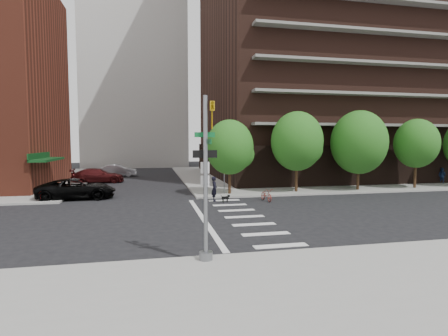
# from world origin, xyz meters

# --- Properties ---
(ground) EXTENTS (120.00, 120.00, 0.00)m
(ground) POSITION_xyz_m (0.00, 0.00, 0.00)
(ground) COLOR black
(ground) RESTS_ON ground
(sidewalk_ne) EXTENTS (39.00, 33.00, 0.15)m
(sidewalk_ne) POSITION_xyz_m (20.50, 23.50, 0.07)
(sidewalk_ne) COLOR gray
(sidewalk_ne) RESTS_ON ground
(crosswalk) EXTENTS (3.85, 13.00, 0.01)m
(crosswalk) POSITION_xyz_m (2.21, -0.00, 0.01)
(crosswalk) COLOR silver
(crosswalk) RESTS_ON ground
(apartment_tower) EXTENTS (26.65, 25.50, 45.00)m
(apartment_tower) POSITION_xyz_m (18.00, 24.00, 20.91)
(apartment_tower) COLOR black
(apartment_tower) RESTS_ON sidewalk_ne
(highrise_bg) EXTENTS (18.00, 14.00, 60.00)m
(highrise_bg) POSITION_xyz_m (-5.00, 48.00, 30.00)
(highrise_bg) COLOR beige
(highrise_bg) RESTS_ON ground
(tree_a) EXTENTS (4.00, 4.00, 5.90)m
(tree_a) POSITION_xyz_m (4.00, 8.50, 4.04)
(tree_a) COLOR #301E11
(tree_a) RESTS_ON sidewalk_ne
(tree_b) EXTENTS (4.50, 4.50, 6.65)m
(tree_b) POSITION_xyz_m (10.00, 8.50, 4.54)
(tree_b) COLOR #301E11
(tree_b) RESTS_ON sidewalk_ne
(tree_c) EXTENTS (5.00, 5.00, 6.80)m
(tree_c) POSITION_xyz_m (16.00, 8.50, 4.45)
(tree_c) COLOR #301E11
(tree_c) RESTS_ON sidewalk_ne
(tree_d) EXTENTS (4.00, 4.00, 6.20)m
(tree_d) POSITION_xyz_m (22.00, 8.50, 4.34)
(tree_d) COLOR #301E11
(tree_d) RESTS_ON sidewalk_ne
(traffic_signal) EXTENTS (0.90, 0.75, 6.00)m
(traffic_signal) POSITION_xyz_m (-0.47, -7.49, 2.70)
(traffic_signal) COLOR slate
(traffic_signal) RESTS_ON sidewalk_s
(pedestrian_signal) EXTENTS (2.18, 0.67, 2.60)m
(pedestrian_signal) POSITION_xyz_m (2.32, 7.92, 1.85)
(pedestrian_signal) COLOR slate
(pedestrian_signal) RESTS_ON sidewalk_ne
(fire_hydrant) EXTENTS (0.24, 0.24, 0.73)m
(fire_hydrant) POSITION_xyz_m (-10.50, 7.80, 0.55)
(fire_hydrant) COLOR #A50C0C
(fire_hydrant) RESTS_ON sidewalk_nw
(parked_car_black) EXTENTS (3.09, 6.01, 1.62)m
(parked_car_black) POSITION_xyz_m (-8.20, 9.00, 0.81)
(parked_car_black) COLOR black
(parked_car_black) RESTS_ON ground
(parked_car_maroon) EXTENTS (2.69, 5.70, 1.60)m
(parked_car_maroon) POSITION_xyz_m (-8.20, 20.13, 0.80)
(parked_car_maroon) COLOR #451113
(parked_car_maroon) RESTS_ON ground
(parked_car_silver) EXTENTS (1.77, 4.83, 1.58)m
(parked_car_silver) POSITION_xyz_m (-6.69, 26.87, 0.79)
(parked_car_silver) COLOR #9D9EA3
(parked_car_silver) RESTS_ON ground
(scooter) EXTENTS (0.79, 1.83, 0.93)m
(scooter) POSITION_xyz_m (6.13, 5.14, 0.47)
(scooter) COLOR maroon
(scooter) RESTS_ON ground
(dog_walker) EXTENTS (0.73, 0.53, 1.88)m
(dog_walker) POSITION_xyz_m (2.23, 5.86, 0.94)
(dog_walker) COLOR black
(dog_walker) RESTS_ON ground
(dog) EXTENTS (0.63, 0.26, 0.53)m
(dog) POSITION_xyz_m (2.96, 5.22, 0.33)
(dog) COLOR black
(dog) RESTS_ON ground
(pedestrian_far) EXTENTS (0.94, 0.82, 1.63)m
(pedestrian_far) POSITION_xyz_m (27.43, 11.00, 0.96)
(pedestrian_far) COLOR navy
(pedestrian_far) RESTS_ON sidewalk_ne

